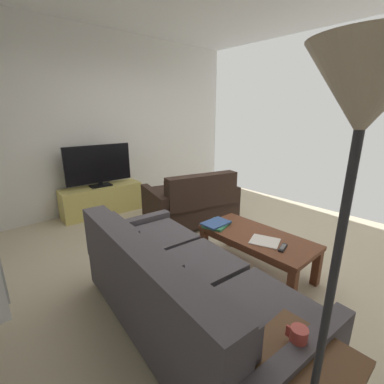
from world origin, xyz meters
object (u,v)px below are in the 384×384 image
(flat_tv, at_px, (99,165))
(tv_remote, at_px, (283,248))
(book_stack, at_px, (217,224))
(floor_lamp, at_px, (357,146))
(loose_magazine, at_px, (265,241))
(tv_stand, at_px, (102,200))
(sofa_main, at_px, (179,291))
(loveseat_near, at_px, (192,201))
(end_table, at_px, (301,376))
(coffee_mug, at_px, (298,337))
(coffee_table, at_px, (257,241))

(flat_tv, relative_size, tv_remote, 6.16)
(tv_remote, bearing_deg, book_stack, 5.29)
(floor_lamp, bearing_deg, loose_magazine, -50.76)
(tv_stand, bearing_deg, sofa_main, 167.12)
(loveseat_near, distance_m, tv_stand, 1.51)
(loose_magazine, bearing_deg, floor_lamp, -162.15)
(loveseat_near, xyz_separation_m, floor_lamp, (-2.53, 1.65, 1.17))
(flat_tv, bearing_deg, loveseat_near, -147.01)
(floor_lamp, xyz_separation_m, loose_magazine, (1.01, -1.24, -1.10))
(sofa_main, height_order, flat_tv, flat_tv)
(book_stack, xyz_separation_m, tv_remote, (-0.76, -0.07, -0.01))
(tv_remote, relative_size, loose_magazine, 0.63)
(tv_stand, bearing_deg, end_table, 169.64)
(sofa_main, distance_m, coffee_mug, 0.92)
(coffee_table, relative_size, end_table, 2.06)
(coffee_table, xyz_separation_m, tv_stand, (2.65, 0.48, -0.11))
(floor_lamp, xyz_separation_m, tv_remote, (0.83, -1.24, -1.10))
(book_stack, distance_m, loose_magazine, 0.58)
(floor_lamp, height_order, coffee_mug, floor_lamp)
(coffee_mug, height_order, book_stack, coffee_mug)
(tv_remote, bearing_deg, loveseat_near, -13.43)
(flat_tv, bearing_deg, floor_lamp, 167.68)
(sofa_main, bearing_deg, tv_stand, -12.88)
(end_table, bearing_deg, loose_magazine, -50.17)
(coffee_mug, xyz_separation_m, book_stack, (1.43, -0.98, -0.18))
(end_table, distance_m, floor_lamp, 1.08)
(end_table, bearing_deg, coffee_mug, -38.07)
(sofa_main, xyz_separation_m, tv_remote, (-0.22, -1.04, 0.06))
(loveseat_near, bearing_deg, book_stack, 153.16)
(flat_tv, distance_m, coffee_mug, 3.70)
(loveseat_near, bearing_deg, coffee_mug, 148.43)
(floor_lamp, relative_size, book_stack, 5.05)
(coffee_table, height_order, end_table, end_table)
(coffee_mug, xyz_separation_m, loose_magazine, (0.86, -1.05, -0.20))
(floor_lamp, distance_m, book_stack, 2.25)
(coffee_mug, height_order, tv_remote, coffee_mug)
(coffee_table, distance_m, loose_magazine, 0.16)
(flat_tv, xyz_separation_m, loose_magazine, (-2.78, -0.41, -0.39))
(tv_stand, xyz_separation_m, book_stack, (-2.21, -0.34, 0.20))
(tv_stand, bearing_deg, loveseat_near, -147.05)
(book_stack, height_order, tv_remote, book_stack)
(loveseat_near, relative_size, loose_magazine, 5.28)
(loveseat_near, relative_size, flat_tv, 1.36)
(floor_lamp, xyz_separation_m, coffee_mug, (0.16, -0.20, -0.91))
(coffee_table, height_order, flat_tv, flat_tv)
(tv_stand, distance_m, loose_magazine, 2.82)
(coffee_table, height_order, coffee_mug, coffee_mug)
(book_stack, bearing_deg, loose_magazine, -173.22)
(sofa_main, height_order, end_table, sofa_main)
(loveseat_near, xyz_separation_m, loose_magazine, (-1.51, 0.41, 0.07))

